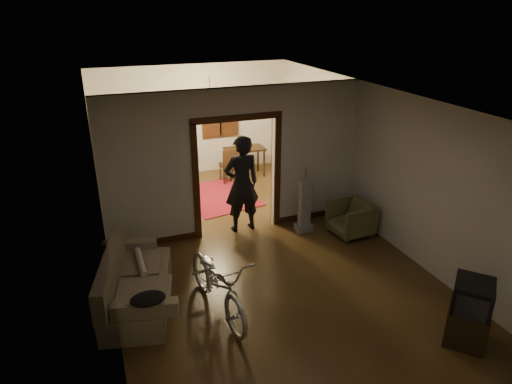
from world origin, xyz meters
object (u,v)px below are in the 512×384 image
bicycle (218,282)px  person (242,184)px  desk (245,162)px  armchair (350,219)px  locker (141,153)px  sofa (137,278)px

bicycle → person: (1.18, 2.35, 0.47)m
desk → armchair: bearing=-81.3°
desk → person: bearing=-114.1°
armchair → bicycle: bearing=-69.4°
armchair → desk: bearing=-171.7°
armchair → locker: locker is taller
bicycle → person: bearing=55.8°
sofa → locker: bearing=94.6°
sofa → person: person is taller
armchair → desk: 3.86m
armchair → desk: size_ratio=0.74×
bicycle → desk: bearing=59.2°
sofa → person: size_ratio=0.99×
locker → bicycle: bearing=-105.4°
sofa → desk: bearing=67.7°
person → sofa: bearing=35.2°
sofa → bicycle: bicycle is taller
bicycle → desk: 5.64m
person → desk: person is taller
locker → armchair: bearing=-68.2°
bicycle → armchair: bicycle is taller
armchair → desk: desk is taller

